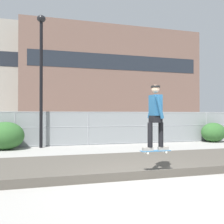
{
  "coord_description": "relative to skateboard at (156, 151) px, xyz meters",
  "views": [
    {
      "loc": [
        -2.57,
        -5.56,
        1.71
      ],
      "look_at": [
        0.5,
        5.29,
        1.81
      ],
      "focal_mm": 40.9,
      "sensor_mm": 36.0,
      "label": 1
    }
  ],
  "objects": [
    {
      "name": "ground_plane",
      "position": [
        -0.33,
        -0.51,
        -0.75
      ],
      "size": [
        120.0,
        120.0,
        0.0
      ],
      "primitive_type": "plane",
      "color": "gray"
    },
    {
      "name": "gravel_berm",
      "position": [
        -0.33,
        1.68,
        -0.64
      ],
      "size": [
        15.08,
        3.15,
        0.23
      ],
      "primitive_type": "cube",
      "color": "#4C473F",
      "rests_on": "ground_plane"
    },
    {
      "name": "skateboard",
      "position": [
        0.0,
        0.0,
        0.0
      ],
      "size": [
        0.8,
        0.22,
        0.07
      ],
      "color": "#2D608C"
    },
    {
      "name": "skater",
      "position": [
        0.0,
        0.0,
        0.98
      ],
      "size": [
        0.72,
        0.58,
        1.71
      ],
      "color": "gray",
      "rests_on": "skateboard"
    },
    {
      "name": "chain_fence",
      "position": [
        -0.33,
        7.86,
        0.18
      ],
      "size": [
        22.84,
        0.06,
        1.85
      ],
      "color": "gray",
      "rests_on": "ground_plane"
    },
    {
      "name": "street_lamp",
      "position": [
        -2.85,
        7.42,
        3.47
      ],
      "size": [
        0.44,
        0.44,
        6.78
      ],
      "color": "black",
      "rests_on": "ground_plane"
    },
    {
      "name": "parked_car_mid",
      "position": [
        1.0,
        10.92,
        0.09
      ],
      "size": [
        4.54,
        2.23,
        1.66
      ],
      "color": "#B7BABF",
      "rests_on": "ground_plane"
    },
    {
      "name": "office_block",
      "position": [
        9.43,
        40.75,
        7.55
      ],
      "size": [
        30.98,
        13.53,
        16.61
      ],
      "color": "brown",
      "rests_on": "ground_plane"
    },
    {
      "name": "shrub_center",
      "position": [
        -4.49,
        7.07,
        -0.08
      ],
      "size": [
        1.74,
        1.42,
        1.34
      ],
      "color": "#2D5B28",
      "rests_on": "ground_plane"
    },
    {
      "name": "shrub_right",
      "position": [
        7.36,
        7.29,
        -0.16
      ],
      "size": [
        1.53,
        1.26,
        1.19
      ],
      "color": "#2D5B28",
      "rests_on": "ground_plane"
    }
  ]
}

